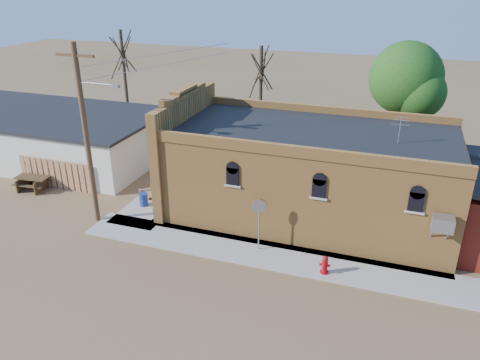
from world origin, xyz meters
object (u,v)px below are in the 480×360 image
(brick_bar, at_px, (304,172))
(utility_pole, at_px, (87,133))
(fire_hydrant, at_px, (325,265))
(stop_sign, at_px, (259,211))
(picnic_table, at_px, (33,181))
(trash_barrel, at_px, (143,199))

(brick_bar, bearing_deg, utility_pole, -156.31)
(utility_pole, distance_m, fire_hydrant, 12.67)
(brick_bar, relative_size, stop_sign, 6.33)
(fire_hydrant, bearing_deg, stop_sign, 150.03)
(utility_pole, xyz_separation_m, stop_sign, (8.68, -0.03, -2.70))
(brick_bar, distance_m, stop_sign, 4.47)
(utility_pole, bearing_deg, brick_bar, 23.69)
(fire_hydrant, xyz_separation_m, picnic_table, (-17.75, 2.91, 0.04))
(picnic_table, bearing_deg, fire_hydrant, -14.74)
(trash_barrel, xyz_separation_m, picnic_table, (-7.30, -0.15, 0.09))
(fire_hydrant, xyz_separation_m, trash_barrel, (-10.45, 3.05, -0.05))
(brick_bar, distance_m, picnic_table, 15.92)
(picnic_table, bearing_deg, brick_bar, 2.90)
(stop_sign, distance_m, picnic_table, 14.77)
(brick_bar, bearing_deg, picnic_table, -171.66)
(stop_sign, bearing_deg, utility_pole, -175.15)
(brick_bar, height_order, stop_sign, brick_bar)
(trash_barrel, bearing_deg, utility_pole, -123.79)
(brick_bar, distance_m, fire_hydrant, 5.91)
(stop_sign, bearing_deg, fire_hydrant, -10.37)
(utility_pole, height_order, trash_barrel, utility_pole)
(trash_barrel, height_order, picnic_table, picnic_table)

